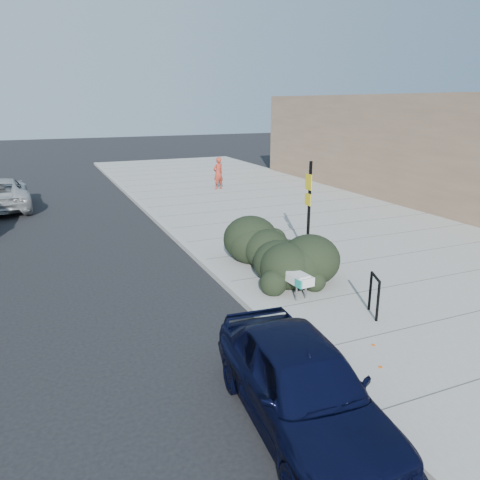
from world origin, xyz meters
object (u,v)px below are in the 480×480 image
object	(u,v)px
bench	(283,271)
suv_silver	(0,194)
bike_rack	(374,292)
sedan_navy	(302,384)
pedestrian	(218,173)
sign_post	(309,204)

from	to	relation	value
bench	suv_silver	bearing A→B (deg)	111.60
bike_rack	suv_silver	xyz separation A→B (m)	(-8.27, 16.18, 0.00)
sedan_navy	pedestrian	size ratio (longest dim) A/B	2.42
bench	bike_rack	world-z (taller)	bike_rack
sign_post	suv_silver	size ratio (longest dim) A/B	0.57
bike_rack	sign_post	size ratio (longest dim) A/B	0.32
pedestrian	sedan_navy	bearing A→B (deg)	52.70
sedan_navy	pedestrian	bearing A→B (deg)	77.70
sedan_navy	suv_silver	distance (m)	19.26
sign_post	sedan_navy	bearing A→B (deg)	-121.68
pedestrian	bench	bearing A→B (deg)	55.54
bike_rack	pedestrian	xyz separation A→B (m)	(2.53, 16.34, 0.30)
bike_rack	suv_silver	distance (m)	18.18
bench	sedan_navy	size ratio (longest dim) A/B	0.51
sedan_navy	bike_rack	bearing A→B (deg)	41.18
bike_rack	pedestrian	size ratio (longest dim) A/B	0.54
sign_post	bike_rack	bearing A→B (deg)	-101.24
bike_rack	pedestrian	bearing A→B (deg)	103.89
bike_rack	sign_post	distance (m)	4.51
bench	suv_silver	size ratio (longest dim) A/B	0.41
sedan_navy	suv_silver	bearing A→B (deg)	109.92
bench	bike_rack	size ratio (longest dim) A/B	2.25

